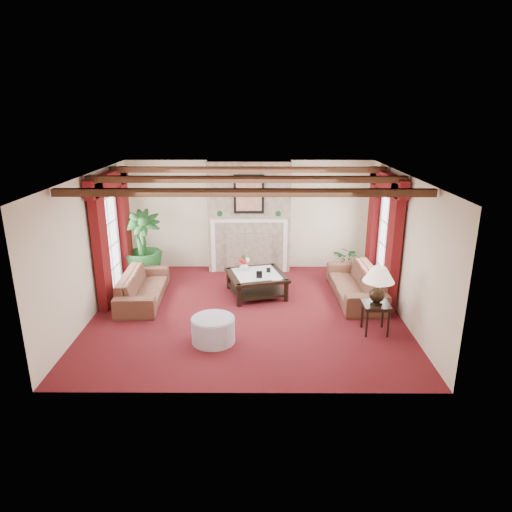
{
  "coord_description": "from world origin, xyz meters",
  "views": [
    {
      "loc": [
        0.22,
        -8.34,
        3.85
      ],
      "look_at": [
        0.18,
        0.4,
        1.04
      ],
      "focal_mm": 32.0,
      "sensor_mm": 36.0,
      "label": 1
    }
  ],
  "objects_px": {
    "sofa_left": "(143,282)",
    "sofa_right": "(356,278)",
    "coffee_table": "(256,284)",
    "ottoman": "(213,330)",
    "side_table": "(375,318)",
    "potted_palm": "(143,260)"
  },
  "relations": [
    {
      "from": "coffee_table",
      "to": "ottoman",
      "type": "height_order",
      "value": "coffee_table"
    },
    {
      "from": "sofa_right",
      "to": "potted_palm",
      "type": "xyz_separation_m",
      "value": [
        -4.8,
        1.14,
        0.03
      ]
    },
    {
      "from": "sofa_right",
      "to": "coffee_table",
      "type": "bearing_deg",
      "value": -95.57
    },
    {
      "from": "ottoman",
      "to": "sofa_right",
      "type": "bearing_deg",
      "value": 34.71
    },
    {
      "from": "sofa_left",
      "to": "potted_palm",
      "type": "relative_size",
      "value": 1.14
    },
    {
      "from": "sofa_left",
      "to": "sofa_right",
      "type": "relative_size",
      "value": 0.94
    },
    {
      "from": "sofa_left",
      "to": "sofa_right",
      "type": "distance_m",
      "value": 4.5
    },
    {
      "from": "sofa_right",
      "to": "coffee_table",
      "type": "height_order",
      "value": "sofa_right"
    },
    {
      "from": "potted_palm",
      "to": "ottoman",
      "type": "height_order",
      "value": "potted_palm"
    },
    {
      "from": "sofa_left",
      "to": "coffee_table",
      "type": "distance_m",
      "value": 2.41
    },
    {
      "from": "coffee_table",
      "to": "ottoman",
      "type": "bearing_deg",
      "value": -124.54
    },
    {
      "from": "sofa_right",
      "to": "ottoman",
      "type": "bearing_deg",
      "value": -57.02
    },
    {
      "from": "sofa_left",
      "to": "ottoman",
      "type": "height_order",
      "value": "sofa_left"
    },
    {
      "from": "potted_palm",
      "to": "side_table",
      "type": "xyz_separation_m",
      "value": [
        4.83,
        -2.75,
        -0.18
      ]
    },
    {
      "from": "side_table",
      "to": "ottoman",
      "type": "height_order",
      "value": "side_table"
    },
    {
      "from": "sofa_right",
      "to": "coffee_table",
      "type": "xyz_separation_m",
      "value": [
        -2.12,
        0.14,
        -0.19
      ]
    },
    {
      "from": "sofa_right",
      "to": "ottoman",
      "type": "relative_size",
      "value": 2.95
    },
    {
      "from": "sofa_left",
      "to": "coffee_table",
      "type": "bearing_deg",
      "value": -85.17
    },
    {
      "from": "sofa_left",
      "to": "side_table",
      "type": "height_order",
      "value": "sofa_left"
    },
    {
      "from": "potted_palm",
      "to": "coffee_table",
      "type": "bearing_deg",
      "value": -20.38
    },
    {
      "from": "sofa_left",
      "to": "sofa_right",
      "type": "xyz_separation_m",
      "value": [
        4.5,
        0.17,
        0.03
      ]
    },
    {
      "from": "sofa_left",
      "to": "potted_palm",
      "type": "xyz_separation_m",
      "value": [
        -0.3,
        1.31,
        0.05
      ]
    }
  ]
}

